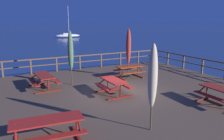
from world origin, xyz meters
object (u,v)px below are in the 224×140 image
at_px(picnic_table_mid_left, 222,93).
at_px(patio_umbrella_short_back, 129,47).
at_px(picnic_table_back_right, 129,69).
at_px(picnic_table_mid_right, 44,78).
at_px(sailboat_distant, 68,35).
at_px(patio_umbrella_tall_back_right, 153,77).
at_px(patio_umbrella_short_mid, 71,51).
at_px(picnic_table_front_right, 114,84).
at_px(picnic_table_front_left, 47,125).

distance_m(picnic_table_mid_left, patio_umbrella_short_back, 6.45).
distance_m(picnic_table_back_right, picnic_table_mid_right, 5.48).
xyz_separation_m(picnic_table_mid_right, sailboat_distant, (14.25, 43.03, -0.69)).
relative_size(picnic_table_mid_left, patio_umbrella_tall_back_right, 0.67).
bearing_deg(patio_umbrella_short_mid, picnic_table_mid_right, 177.66).
xyz_separation_m(picnic_table_back_right, patio_umbrella_short_mid, (-3.92, 0.09, 1.46)).
height_order(patio_umbrella_tall_back_right, sailboat_distant, sailboat_distant).
xyz_separation_m(picnic_table_mid_right, patio_umbrella_tall_back_right, (2.27, -6.71, 1.35)).
bearing_deg(picnic_table_front_right, picnic_table_mid_left, -44.83).
distance_m(picnic_table_mid_left, patio_umbrella_short_mid, 8.08).
relative_size(picnic_table_mid_left, patio_umbrella_short_mid, 0.64).
height_order(picnic_table_mid_right, picnic_table_front_right, same).
bearing_deg(picnic_table_front_left, patio_umbrella_short_back, 41.70).
bearing_deg(patio_umbrella_short_back, picnic_table_mid_right, 179.02).
distance_m(picnic_table_front_left, patio_umbrella_short_mid, 6.53).
bearing_deg(picnic_table_mid_right, patio_umbrella_tall_back_right, -71.31).
height_order(picnic_table_front_right, patio_umbrella_short_back, patio_umbrella_short_back).
bearing_deg(picnic_table_mid_left, picnic_table_mid_right, 136.13).
bearing_deg(picnic_table_back_right, picnic_table_mid_right, 178.40).
bearing_deg(picnic_table_front_left, sailboat_distant, 72.62).
bearing_deg(picnic_table_front_right, picnic_table_mid_right, 137.33).
relative_size(picnic_table_front_right, patio_umbrella_short_back, 0.55).
xyz_separation_m(picnic_table_mid_right, picnic_table_front_left, (-1.06, -5.87, 0.00)).
bearing_deg(patio_umbrella_tall_back_right, picnic_table_front_left, 165.83).
bearing_deg(picnic_table_front_right, picnic_table_front_left, -141.80).
xyz_separation_m(patio_umbrella_short_mid, sailboat_distant, (12.69, 43.10, -2.13)).
xyz_separation_m(picnic_table_mid_left, patio_umbrella_tall_back_right, (-4.25, -0.44, 1.35)).
bearing_deg(patio_umbrella_short_mid, picnic_table_back_right, -1.31).
xyz_separation_m(picnic_table_mid_right, picnic_table_front_right, (2.95, -2.72, -0.01)).
height_order(picnic_table_mid_left, picnic_table_front_right, same).
height_order(picnic_table_mid_right, patio_umbrella_short_back, patio_umbrella_short_back).
relative_size(picnic_table_mid_right, picnic_table_front_right, 1.19).
distance_m(picnic_table_mid_right, patio_umbrella_short_mid, 2.13).
distance_m(picnic_table_mid_right, picnic_table_mid_left, 9.05).
distance_m(picnic_table_back_right, picnic_table_front_right, 3.60).
xyz_separation_m(picnic_table_front_left, patio_umbrella_tall_back_right, (3.33, -0.84, 1.35)).
height_order(picnic_table_front_left, patio_umbrella_short_back, patio_umbrella_short_back).
bearing_deg(picnic_table_back_right, picnic_table_mid_left, -80.29).
relative_size(picnic_table_back_right, sailboat_distant, 0.22).
bearing_deg(picnic_table_front_right, picnic_table_back_right, 45.43).
bearing_deg(picnic_table_back_right, picnic_table_front_right, -134.57).
bearing_deg(picnic_table_back_right, patio_umbrella_short_back, 127.79).
relative_size(picnic_table_back_right, patio_umbrella_tall_back_right, 0.57).
bearing_deg(sailboat_distant, picnic_table_front_left, -107.38).
distance_m(picnic_table_mid_right, sailboat_distant, 45.34).
height_order(picnic_table_front_right, sailboat_distant, sailboat_distant).
xyz_separation_m(picnic_table_front_right, sailboat_distant, (11.30, 45.75, -0.68)).
height_order(picnic_table_back_right, patio_umbrella_short_mid, patio_umbrella_short_mid).
distance_m(picnic_table_front_left, picnic_table_front_right, 5.10).
height_order(picnic_table_mid_left, sailboat_distant, sailboat_distant).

